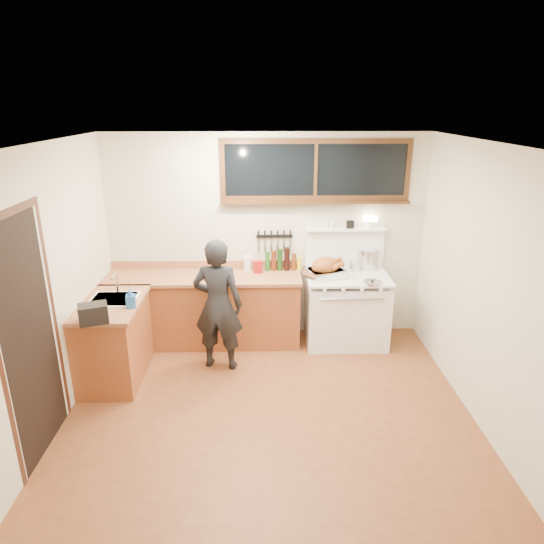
{
  "coord_description": "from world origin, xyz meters",
  "views": [
    {
      "loc": [
        -0.07,
        -4.21,
        2.92
      ],
      "look_at": [
        0.05,
        0.85,
        1.15
      ],
      "focal_mm": 32.0,
      "sensor_mm": 36.0,
      "label": 1
    }
  ],
  "objects_px": {
    "cutting_board": "(214,272)",
    "roast_turkey": "(326,269)",
    "vintage_stove": "(346,308)",
    "man": "(218,305)"
  },
  "relations": [
    {
      "from": "vintage_stove",
      "to": "man",
      "type": "height_order",
      "value": "vintage_stove"
    },
    {
      "from": "man",
      "to": "roast_turkey",
      "type": "relative_size",
      "value": 2.84
    },
    {
      "from": "vintage_stove",
      "to": "cutting_board",
      "type": "distance_m",
      "value": 1.73
    },
    {
      "from": "man",
      "to": "roast_turkey",
      "type": "height_order",
      "value": "man"
    },
    {
      "from": "vintage_stove",
      "to": "cutting_board",
      "type": "xyz_separation_m",
      "value": [
        -1.66,
        0.01,
        0.49
      ]
    },
    {
      "from": "cutting_board",
      "to": "roast_turkey",
      "type": "xyz_separation_m",
      "value": [
        1.37,
        -0.05,
        0.05
      ]
    },
    {
      "from": "man",
      "to": "cutting_board",
      "type": "bearing_deg",
      "value": 99.15
    },
    {
      "from": "cutting_board",
      "to": "roast_turkey",
      "type": "bearing_deg",
      "value": -2.03
    },
    {
      "from": "man",
      "to": "roast_turkey",
      "type": "bearing_deg",
      "value": 23.31
    },
    {
      "from": "cutting_board",
      "to": "roast_turkey",
      "type": "relative_size",
      "value": 0.76
    }
  ]
}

